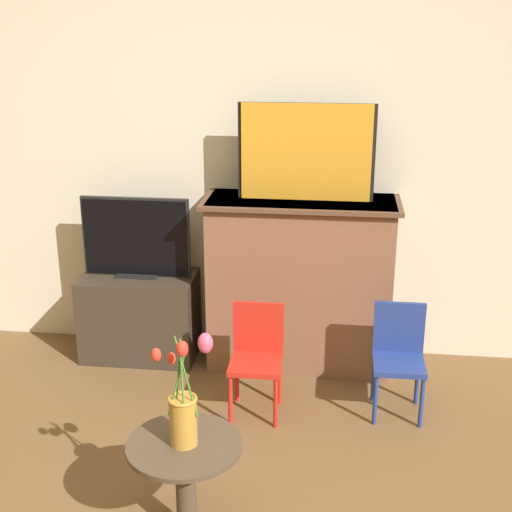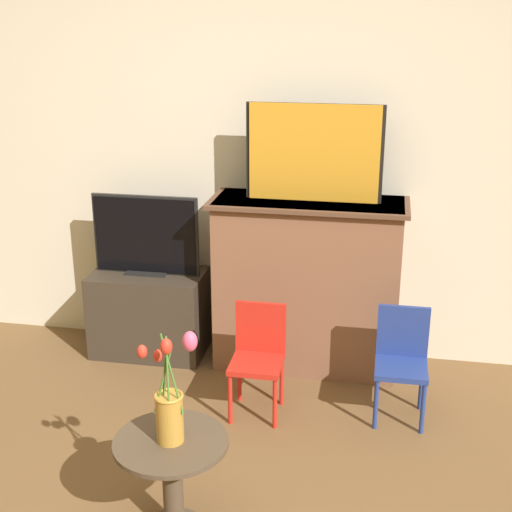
{
  "view_description": "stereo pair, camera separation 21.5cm",
  "coord_description": "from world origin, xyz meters",
  "px_view_note": "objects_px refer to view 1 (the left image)",
  "views": [
    {
      "loc": [
        0.47,
        -2.1,
        2.11
      ],
      "look_at": [
        0.07,
        1.19,
        0.94
      ],
      "focal_mm": 50.0,
      "sensor_mm": 36.0,
      "label": 1
    },
    {
      "loc": [
        0.68,
        -2.07,
        2.11
      ],
      "look_at": [
        0.07,
        1.19,
        0.94
      ],
      "focal_mm": 50.0,
      "sensor_mm": 36.0,
      "label": 2
    }
  ],
  "objects_px": {
    "chair_blue": "(399,353)",
    "vase_tulips": "(184,407)",
    "chair_red": "(257,353)",
    "tv_monitor": "(136,239)",
    "painting": "(306,152)"
  },
  "relations": [
    {
      "from": "vase_tulips",
      "to": "painting",
      "type": "bearing_deg",
      "value": 76.89
    },
    {
      "from": "tv_monitor",
      "to": "chair_blue",
      "type": "xyz_separation_m",
      "value": [
        1.56,
        -0.48,
        -0.43
      ]
    },
    {
      "from": "chair_blue",
      "to": "vase_tulips",
      "type": "xyz_separation_m",
      "value": [
        -0.92,
        -1.12,
        0.28
      ]
    },
    {
      "from": "chair_red",
      "to": "chair_blue",
      "type": "relative_size",
      "value": 1.0
    },
    {
      "from": "chair_blue",
      "to": "vase_tulips",
      "type": "distance_m",
      "value": 1.48
    },
    {
      "from": "tv_monitor",
      "to": "vase_tulips",
      "type": "relative_size",
      "value": 1.31
    },
    {
      "from": "tv_monitor",
      "to": "painting",
      "type": "bearing_deg",
      "value": 0.93
    },
    {
      "from": "tv_monitor",
      "to": "chair_blue",
      "type": "height_order",
      "value": "tv_monitor"
    },
    {
      "from": "painting",
      "to": "chair_blue",
      "type": "distance_m",
      "value": 1.23
    },
    {
      "from": "chair_red",
      "to": "vase_tulips",
      "type": "xyz_separation_m",
      "value": [
        -0.17,
        -1.03,
        0.28
      ]
    },
    {
      "from": "tv_monitor",
      "to": "chair_blue",
      "type": "relative_size",
      "value": 1.09
    },
    {
      "from": "vase_tulips",
      "to": "chair_red",
      "type": "bearing_deg",
      "value": 80.91
    },
    {
      "from": "painting",
      "to": "vase_tulips",
      "type": "bearing_deg",
      "value": -103.11
    },
    {
      "from": "chair_red",
      "to": "vase_tulips",
      "type": "distance_m",
      "value": 1.08
    },
    {
      "from": "tv_monitor",
      "to": "chair_red",
      "type": "distance_m",
      "value": 1.08
    }
  ]
}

